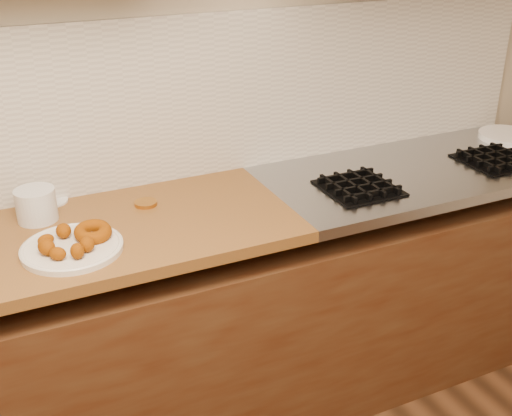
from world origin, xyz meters
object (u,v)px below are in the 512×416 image
at_px(plastic_tub, 36,205).
at_px(plate_stack, 507,136).
at_px(donut_plate, 72,248).
at_px(ring_donut, 93,232).

relative_size(plastic_tub, plate_stack, 0.52).
xyz_separation_m(donut_plate, plastic_tub, (-0.06, 0.26, 0.05)).
xyz_separation_m(ring_donut, plastic_tub, (-0.13, 0.23, 0.02)).
bearing_deg(plate_stack, donut_plate, -173.70).
bearing_deg(plastic_tub, ring_donut, -60.48).
height_order(ring_donut, plate_stack, ring_donut).
height_order(ring_donut, plastic_tub, plastic_tub).
bearing_deg(donut_plate, plastic_tub, 103.62).
distance_m(ring_donut, plate_stack, 1.88).
distance_m(ring_donut, plastic_tub, 0.27).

